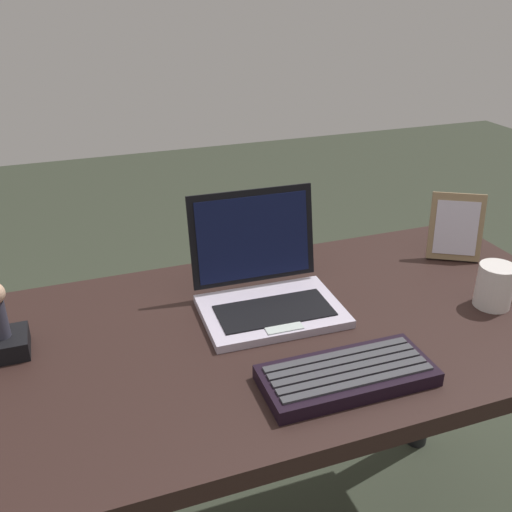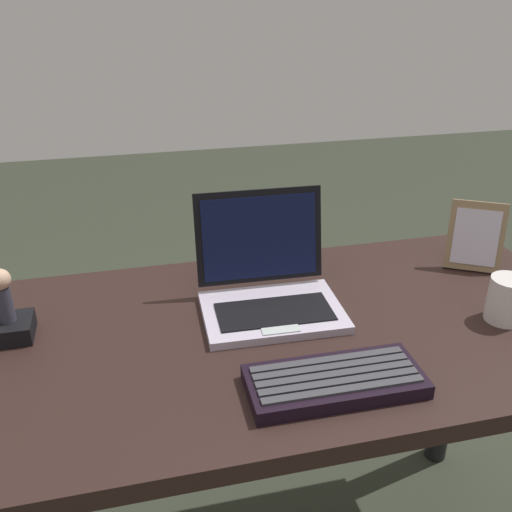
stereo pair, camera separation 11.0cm
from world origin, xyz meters
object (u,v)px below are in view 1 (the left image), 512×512
at_px(figurine_stand, 5,345).
at_px(coffee_mug, 495,286).
at_px(photo_frame, 456,227).
at_px(external_keyboard, 347,375).
at_px(laptop_front, 265,287).

bearing_deg(figurine_stand, coffee_mug, -9.73).
distance_m(photo_frame, figurine_stand, 1.03).
distance_m(external_keyboard, coffee_mug, 0.43).
xyz_separation_m(laptop_front, coffee_mug, (0.46, -0.16, -0.00)).
xyz_separation_m(laptop_front, external_keyboard, (0.05, -0.28, -0.03)).
relative_size(external_keyboard, figurine_stand, 3.57).
xyz_separation_m(photo_frame, figurine_stand, (-1.03, -0.05, -0.06)).
bearing_deg(coffee_mug, photo_frame, 74.31).
height_order(photo_frame, coffee_mug, photo_frame).
distance_m(external_keyboard, figurine_stand, 0.63).
bearing_deg(coffee_mug, laptop_front, 160.89).
height_order(external_keyboard, figurine_stand, figurine_stand).
relative_size(laptop_front, photo_frame, 1.77).
bearing_deg(figurine_stand, laptop_front, -0.84).
bearing_deg(laptop_front, coffee_mug, -19.11).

